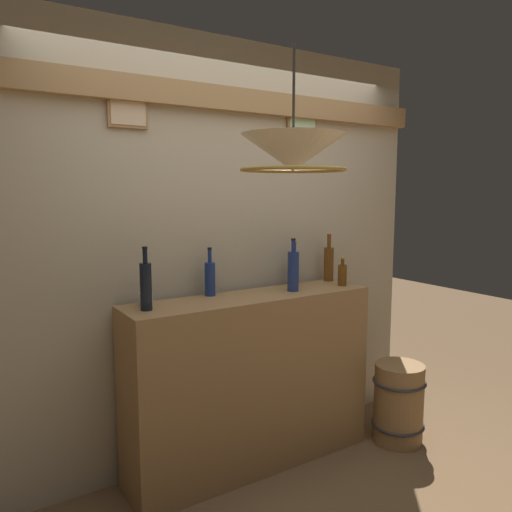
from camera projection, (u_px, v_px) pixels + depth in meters
panelled_rear_partition at (229, 243)px, 3.21m from camera, size 3.01×0.15×2.65m
bar_shelf_unit at (252, 381)px, 3.10m from camera, size 1.59×0.39×1.08m
liquor_bottle_rum at (294, 269)px, 3.35m from camera, size 0.06×0.06×0.30m
liquor_bottle_rye at (293, 270)px, 3.15m from camera, size 0.07×0.07×0.34m
liquor_bottle_vodka at (210, 278)px, 3.02m from camera, size 0.06×0.06×0.30m
liquor_bottle_whiskey at (146, 285)px, 2.64m from camera, size 0.06×0.06×0.34m
liquor_bottle_vermouth at (329, 263)px, 3.52m from camera, size 0.07×0.07×0.33m
liquor_bottle_port at (342, 274)px, 3.34m from camera, size 0.06×0.06×0.20m
glass_tumbler_rocks at (146, 299)px, 2.77m from camera, size 0.08×0.08×0.07m
pendant_lamp at (293, 154)px, 2.20m from camera, size 0.47×0.47×0.55m
wooden_barrel at (399, 403)px, 3.41m from camera, size 0.36×0.36×0.55m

